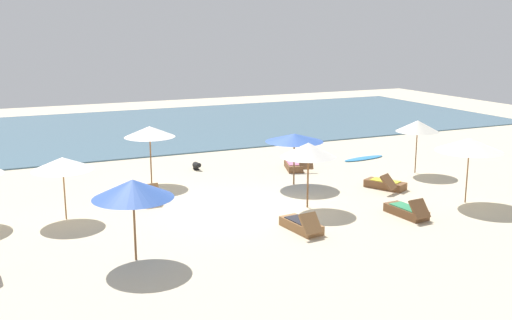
% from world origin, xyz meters
% --- Properties ---
extents(ground_plane, '(60.00, 60.00, 0.00)m').
position_xyz_m(ground_plane, '(0.00, 0.00, 0.00)').
color(ground_plane, beige).
extents(ocean_water, '(48.00, 16.00, 0.06)m').
position_xyz_m(ocean_water, '(0.00, 17.00, 0.03)').
color(ocean_water, '#476B7F').
rests_on(ocean_water, ground_plane).
extents(umbrella_1, '(2.20, 2.20, 1.98)m').
position_xyz_m(umbrella_1, '(3.35, 1.93, 1.82)').
color(umbrella_1, brown).
rests_on(umbrella_1, ground_plane).
extents(umbrella_2, '(1.90, 1.90, 1.98)m').
position_xyz_m(umbrella_2, '(-5.15, 1.19, 1.78)').
color(umbrella_2, olive).
rests_on(umbrella_2, ground_plane).
extents(umbrella_3, '(2.08, 2.08, 2.15)m').
position_xyz_m(umbrella_3, '(-3.96, -3.10, 1.91)').
color(umbrella_3, brown).
rests_on(umbrella_3, ground_plane).
extents(umbrella_4, '(1.74, 1.74, 2.19)m').
position_xyz_m(umbrella_4, '(8.82, 1.52, 1.95)').
color(umbrella_4, brown).
rests_on(umbrella_4, ground_plane).
extents(umbrella_5, '(1.94, 1.94, 2.22)m').
position_xyz_m(umbrella_5, '(-1.54, 4.42, 2.01)').
color(umbrella_5, brown).
rests_on(umbrella_5, ground_plane).
extents(umbrella_6, '(2.26, 2.26, 2.25)m').
position_xyz_m(umbrella_6, '(7.58, -2.66, 2.03)').
color(umbrella_6, brown).
rests_on(umbrella_6, ground_plane).
extents(umbrella_7, '(1.85, 1.85, 2.20)m').
position_xyz_m(umbrella_7, '(2.36, -0.90, 1.96)').
color(umbrella_7, brown).
rests_on(umbrella_7, ground_plane).
extents(lounger_0, '(0.78, 1.73, 0.71)m').
position_xyz_m(lounger_0, '(1.05, -2.91, 0.18)').
color(lounger_0, olive).
rests_on(lounger_0, ground_plane).
extents(lounger_1, '(0.71, 1.72, 0.70)m').
position_xyz_m(lounger_1, '(4.77, -3.08, 0.18)').
color(lounger_1, brown).
rests_on(lounger_1, ground_plane).
extents(lounger_2, '(1.29, 1.78, 0.68)m').
position_xyz_m(lounger_2, '(6.16, -0.05, 0.18)').
color(lounger_2, brown).
rests_on(lounger_2, ground_plane).
extents(lounger_3, '(1.10, 1.76, 0.72)m').
position_xyz_m(lounger_3, '(4.54, 4.08, 0.18)').
color(lounger_3, brown).
rests_on(lounger_3, ground_plane).
extents(lounger_4, '(0.66, 1.67, 0.74)m').
position_xyz_m(lounger_4, '(-2.30, 2.11, 0.17)').
color(lounger_4, olive).
rests_on(lounger_4, ground_plane).
extents(dog, '(0.37, 0.71, 0.33)m').
position_xyz_m(dog, '(0.77, 5.84, 0.17)').
color(dog, black).
rests_on(dog, ground_plane).
extents(surfboard, '(2.33, 0.88, 0.07)m').
position_xyz_m(surfboard, '(8.40, 4.60, 0.04)').
color(surfboard, '#338CCC').
rests_on(surfboard, ground_plane).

